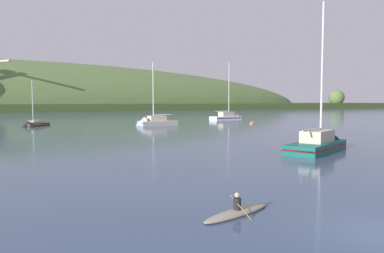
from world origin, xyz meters
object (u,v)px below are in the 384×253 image
at_px(sailboat_near_mooring, 320,147).
at_px(mooring_buoy_midchannel, 253,122).
at_px(sailboat_midwater_white, 229,118).
at_px(mooring_buoy_off_fishing_boat, 251,124).
at_px(sailboat_far_left, 153,123).
at_px(canoe_with_paddler, 237,212).
at_px(sailboat_outer_reach, 33,125).

bearing_deg(sailboat_near_mooring, mooring_buoy_midchannel, 36.88).
distance_m(sailboat_midwater_white, mooring_buoy_off_fishing_boat, 16.23).
height_order(sailboat_far_left, canoe_with_paddler, sailboat_far_left).
height_order(sailboat_near_mooring, sailboat_far_left, sailboat_near_mooring).
bearing_deg(mooring_buoy_midchannel, sailboat_near_mooring, -116.34).
distance_m(sailboat_near_mooring, sailboat_midwater_white, 56.48).
bearing_deg(sailboat_outer_reach, canoe_with_paddler, 48.10).
distance_m(sailboat_midwater_white, canoe_with_paddler, 76.09).
height_order(sailboat_midwater_white, sailboat_outer_reach, sailboat_midwater_white).
relative_size(sailboat_near_mooring, sailboat_far_left, 1.12).
height_order(mooring_buoy_midchannel, mooring_buoy_off_fishing_boat, mooring_buoy_off_fishing_boat).
relative_size(canoe_with_paddler, mooring_buoy_off_fishing_boat, 4.76).
xyz_separation_m(sailboat_near_mooring, sailboat_far_left, (-2.62, 40.70, 0.02)).
relative_size(sailboat_outer_reach, mooring_buoy_off_fishing_boat, 11.79).
distance_m(sailboat_near_mooring, sailboat_outer_reach, 53.26).
distance_m(mooring_buoy_midchannel, mooring_buoy_off_fishing_boat, 5.19).
bearing_deg(sailboat_near_mooring, sailboat_far_left, 66.92).
xyz_separation_m(sailboat_midwater_white, canoe_with_paddler, (-38.27, -65.76, -0.28)).
relative_size(sailboat_far_left, sailboat_outer_reach, 1.42).
relative_size(canoe_with_paddler, mooring_buoy_midchannel, 5.62).
bearing_deg(sailboat_far_left, sailboat_midwater_white, -159.33).
relative_size(sailboat_near_mooring, sailboat_midwater_white, 0.97).
bearing_deg(mooring_buoy_midchannel, sailboat_far_left, -179.72).
height_order(sailboat_far_left, sailboat_outer_reach, sailboat_far_left).
height_order(sailboat_far_left, mooring_buoy_off_fishing_boat, sailboat_far_left).
xyz_separation_m(sailboat_far_left, canoe_with_paddler, (-14.67, -54.03, -0.29)).
xyz_separation_m(sailboat_far_left, sailboat_outer_reach, (-20.85, 7.11, -0.23)).
height_order(sailboat_midwater_white, mooring_buoy_midchannel, sailboat_midwater_white).
height_order(canoe_with_paddler, mooring_buoy_off_fishing_boat, canoe_with_paddler).
relative_size(sailboat_midwater_white, sailboat_outer_reach, 1.64).
distance_m(sailboat_near_mooring, mooring_buoy_off_fishing_boat, 40.47).
distance_m(sailboat_midwater_white, mooring_buoy_midchannel, 11.66).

